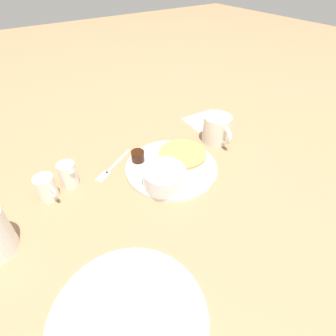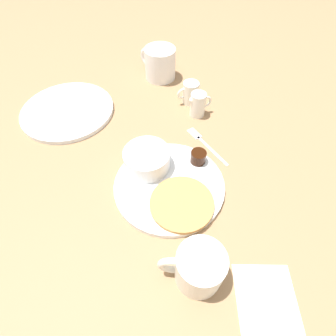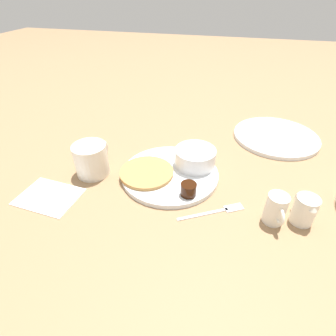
% 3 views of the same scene
% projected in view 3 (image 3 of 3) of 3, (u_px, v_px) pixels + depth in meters
% --- Properties ---
extents(ground_plane, '(4.00, 4.00, 0.00)m').
position_uv_depth(ground_plane, '(170.00, 176.00, 0.67)').
color(ground_plane, '#93704C').
extents(plate, '(0.24, 0.24, 0.01)m').
position_uv_depth(plate, '(170.00, 174.00, 0.67)').
color(plate, white).
rests_on(plate, ground_plane).
extents(pancake_stack, '(0.13, 0.13, 0.01)m').
position_uv_depth(pancake_stack, '(147.00, 172.00, 0.65)').
color(pancake_stack, '#B78447').
rests_on(pancake_stack, plate).
extents(bowl, '(0.10, 0.10, 0.05)m').
position_uv_depth(bowl, '(195.00, 157.00, 0.67)').
color(bowl, white).
rests_on(bowl, plate).
extents(syrup_cup, '(0.04, 0.04, 0.03)m').
position_uv_depth(syrup_cup, '(188.00, 189.00, 0.58)').
color(syrup_cup, black).
rests_on(syrup_cup, plate).
extents(butter_ramekin, '(0.04, 0.04, 0.04)m').
position_uv_depth(butter_ramekin, '(204.00, 160.00, 0.67)').
color(butter_ramekin, white).
rests_on(butter_ramekin, plate).
extents(coffee_mug, '(0.08, 0.11, 0.08)m').
position_uv_depth(coffee_mug, '(92.00, 159.00, 0.66)').
color(coffee_mug, silver).
rests_on(coffee_mug, ground_plane).
extents(creamer_pitcher_near, '(0.04, 0.07, 0.07)m').
position_uv_depth(creamer_pitcher_near, '(276.00, 209.00, 0.52)').
color(creamer_pitcher_near, white).
rests_on(creamer_pitcher_near, ground_plane).
extents(creamer_pitcher_far, '(0.04, 0.07, 0.07)m').
position_uv_depth(creamer_pitcher_far, '(304.00, 210.00, 0.53)').
color(creamer_pitcher_far, white).
rests_on(creamer_pitcher_far, ground_plane).
extents(fork, '(0.14, 0.09, 0.00)m').
position_uv_depth(fork, '(219.00, 211.00, 0.57)').
color(fork, silver).
rests_on(fork, ground_plane).
extents(napkin, '(0.14, 0.11, 0.00)m').
position_uv_depth(napkin, '(49.00, 196.00, 0.60)').
color(napkin, white).
rests_on(napkin, ground_plane).
extents(far_plate, '(0.26, 0.26, 0.01)m').
position_uv_depth(far_plate, '(276.00, 137.00, 0.82)').
color(far_plate, white).
rests_on(far_plate, ground_plane).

